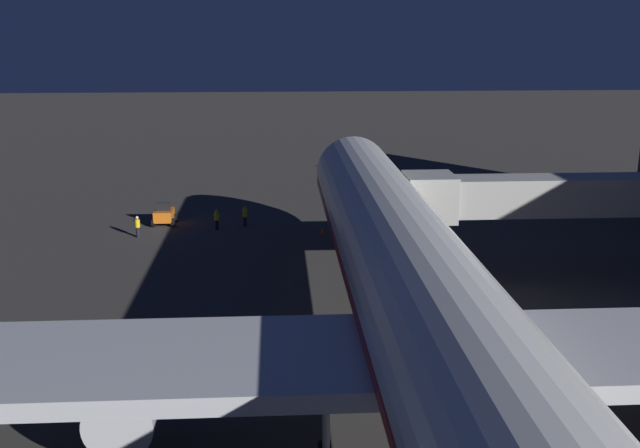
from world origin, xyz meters
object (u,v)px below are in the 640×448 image
Objects in this scene: airliner_at_gate at (441,337)px; ground_crew_walking_aft at (137,226)px; baggage_tug_spare at (164,215)px; traffic_cone_nose_starboard at (322,230)px; jet_bridge at (535,196)px; traffic_cone_nose_port at (376,229)px; ground_crew_near_nose_gear at (245,215)px; ground_crew_under_port_wing at (217,219)px.

ground_crew_walking_aft is (16.90, -32.51, -4.34)m from airliner_at_gate.
baggage_tug_spare is 4.19m from ground_crew_walking_aft.
airliner_at_gate is at bearing 93.85° from traffic_cone_nose_starboard.
airliner_at_gate is 3.27× the size of jet_bridge.
ground_crew_walking_aft is 3.17× the size of traffic_cone_nose_port.
jet_bridge reaches higher than ground_crew_near_nose_gear.
ground_crew_near_nose_gear reaches higher than ground_crew_walking_aft.
traffic_cone_nose_port is at bearing 168.01° from baggage_tug_spare.
ground_crew_walking_aft is 19.11m from traffic_cone_nose_port.
jet_bridge is 11.80× the size of ground_crew_near_nose_gear.
ground_crew_under_port_wing is 8.84m from traffic_cone_nose_starboard.
traffic_cone_nose_starboard is (-8.62, 1.84, -0.64)m from ground_crew_under_port_wing.
airliner_at_gate is 33.13m from traffic_cone_nose_port.
ground_crew_near_nose_gear is at bearing -160.74° from ground_crew_walking_aft.
airliner_at_gate is 122.71× the size of traffic_cone_nose_starboard.
ground_crew_under_port_wing is at bearing 157.46° from baggage_tug_spare.
ground_crew_under_port_wing reaches higher than traffic_cone_nose_starboard.
traffic_cone_nose_starboard is at bearing 167.95° from ground_crew_under_port_wing.
baggage_tug_spare is at bearing -67.09° from airliner_at_gate.
jet_bridge is at bearing 150.18° from ground_crew_under_port_wing.
baggage_tug_spare reaches higher than ground_crew_near_nose_gear.
traffic_cone_nose_starboard is at bearing -38.84° from jet_bridge.
jet_bridge is 30.60m from baggage_tug_spare.
jet_bridge is 37.51× the size of traffic_cone_nose_starboard.
ground_crew_walking_aft is at bearing 19.26° from ground_crew_near_nose_gear.
ground_crew_near_nose_gear is at bearing -23.50° from traffic_cone_nose_starboard.
jet_bridge is at bearing 145.55° from ground_crew_near_nose_gear.
jet_bridge reaches higher than baggage_tug_spare.
ground_crew_near_nose_gear is (8.53, -35.43, -4.34)m from airliner_at_gate.
ground_crew_walking_aft is (8.37, 2.92, -0.00)m from ground_crew_near_nose_gear.
ground_crew_near_nose_gear is 1.00× the size of ground_crew_walking_aft.
airliner_at_gate is 39.79m from baggage_tug_spare.
traffic_cone_nose_port is (-10.73, 2.75, -0.68)m from ground_crew_near_nose_gear.
airliner_at_gate reaches higher than jet_bridge.
traffic_cone_nose_starboard is at bearing -86.15° from airliner_at_gate.
traffic_cone_nose_port and traffic_cone_nose_starboard have the same top height.
jet_bridge is at bearing 151.37° from baggage_tug_spare.
ground_crew_under_port_wing is (-4.57, 1.90, 0.14)m from baggage_tug_spare.
airliner_at_gate reaches higher than ground_crew_walking_aft.
airliner_at_gate is 36.70m from ground_crew_near_nose_gear.
traffic_cone_nose_port is (8.97, -10.76, -5.10)m from jet_bridge.
ground_crew_near_nose_gear is 6.94m from traffic_cone_nose_starboard.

